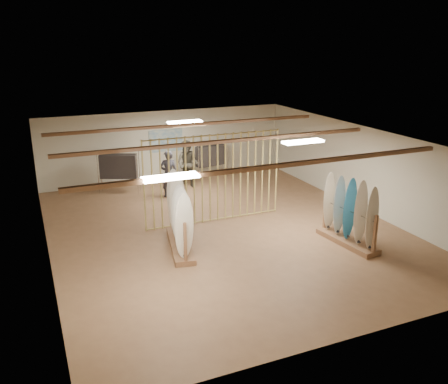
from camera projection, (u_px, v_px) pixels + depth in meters
name	position (u px, v px, depth m)	size (l,w,h in m)	color
floor	(224.00, 230.00, 14.34)	(12.00, 12.00, 0.00)	#8E6444
ceiling	(224.00, 139.00, 13.48)	(12.00, 12.00, 0.00)	gray
wall_back	(166.00, 145.00, 19.16)	(12.00, 12.00, 0.00)	beige
wall_front	(353.00, 274.00, 8.66)	(12.00, 12.00, 0.00)	beige
wall_left	(43.00, 208.00, 12.04)	(12.00, 12.00, 0.00)	beige
wall_right	(362.00, 168.00, 15.78)	(12.00, 12.00, 0.00)	beige
ceiling_slats	(224.00, 141.00, 13.50)	(9.50, 6.12, 0.10)	#8A5E3E
light_panels	(224.00, 141.00, 13.50)	(1.20, 0.35, 0.06)	white
bamboo_partition	(214.00, 179.00, 14.61)	(4.45, 0.05, 2.78)	tan
poster	(166.00, 141.00, 19.08)	(1.40, 0.03, 0.90)	teal
rack_left	(180.00, 225.00, 12.93)	(1.01, 2.50, 1.97)	#8A5E3E
rack_right	(349.00, 222.00, 13.17)	(0.76, 2.09, 1.95)	#8A5E3E
clothing_rack_a	(118.00, 166.00, 17.51)	(1.38, 0.88, 1.56)	silver
clothing_rack_b	(211.00, 156.00, 19.41)	(1.34, 0.56, 1.46)	silver
shopper_a	(168.00, 171.00, 17.09)	(0.71, 0.48, 1.96)	#282830
shopper_b	(188.00, 161.00, 18.19)	(1.00, 0.78, 2.08)	#312E25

